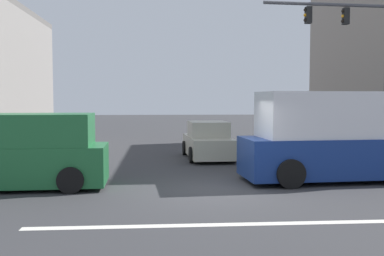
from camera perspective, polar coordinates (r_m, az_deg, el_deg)
name	(u,v)px	position (r m, az deg, el deg)	size (l,w,h in m)	color
ground_plane	(224,190)	(12.69, 4.02, -7.80)	(120.00, 120.00, 0.00)	#333335
lane_marking_stripe	(249,224)	(9.33, 7.21, -12.01)	(9.00, 0.24, 0.01)	silver
traffic_light_mast	(363,54)	(17.94, 20.87, 8.73)	(4.88, 0.50, 6.20)	#47474C
van_crossing_leftbound	(27,153)	(13.55, -20.18, -2.98)	(4.66, 2.15, 2.11)	#1E6033
box_truck_parked_curbside	(327,140)	(14.43, 16.73, -1.53)	(5.73, 2.54, 2.75)	navy
sedan_crossing_rightbound	(208,142)	(19.09, 2.03, -1.77)	(2.03, 4.17, 1.58)	#B7B29E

